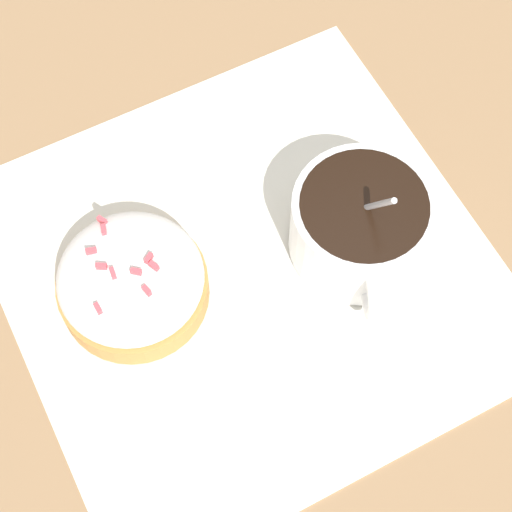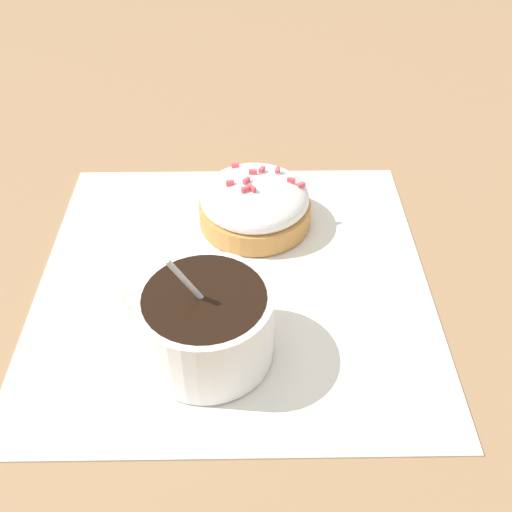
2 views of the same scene
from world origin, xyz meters
name	(u,v)px [view 1 (image 1 of 2)]	position (x,y,z in m)	size (l,w,h in m)	color
ground_plane	(248,271)	(0.00, 0.00, 0.00)	(3.00, 3.00, 0.00)	#93704C
paper_napkin	(248,270)	(0.00, 0.00, 0.00)	(0.35, 0.34, 0.00)	white
coffee_cup	(361,224)	(-0.08, 0.01, 0.03)	(0.10, 0.12, 0.09)	white
frosted_pastry	(132,282)	(0.08, -0.01, 0.02)	(0.10, 0.10, 0.05)	#C18442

